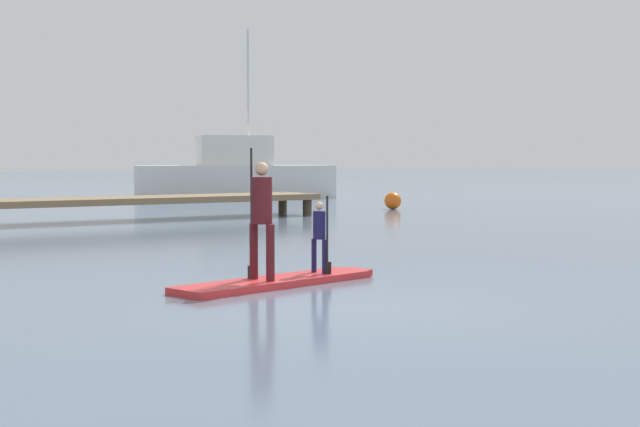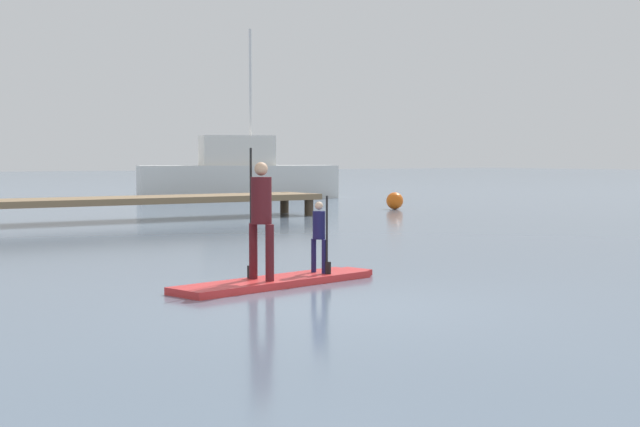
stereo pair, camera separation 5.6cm
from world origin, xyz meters
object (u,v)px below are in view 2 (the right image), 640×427
Objects in this scene: paddleboard_near at (278,281)px; mooring_buoy_near at (395,201)px; fishing_boat_white_large at (238,175)px; paddler_adult at (261,212)px; paddler_child_solo at (320,233)px.

mooring_buoy_near is at bearing 46.51° from paddleboard_near.
fishing_boat_white_large is 15.09× the size of mooring_buoy_near.
paddleboard_near is 0.38× the size of fishing_boat_white_large.
fishing_boat_white_large is at bearing 61.48° from paddler_adult.
fishing_boat_white_large is 11.14m from mooring_buoy_near.
mooring_buoy_near is at bearing -89.50° from fishing_boat_white_large.
paddleboard_near is 3.04× the size of paddler_child_solo.
paddler_child_solo is at bearing 10.51° from paddleboard_near.
paddler_adult is 20.19m from mooring_buoy_near.
paddler_adult is 3.06× the size of mooring_buoy_near.
paddler_child_solo is 28.46m from fishing_boat_white_large.
paddleboard_near is 1.04m from paddler_child_solo.
fishing_boat_white_large reaches higher than paddler_child_solo.
fishing_boat_white_large reaches higher than paddleboard_near.
paddler_adult is (-0.31, -0.06, 0.99)m from paddleboard_near.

